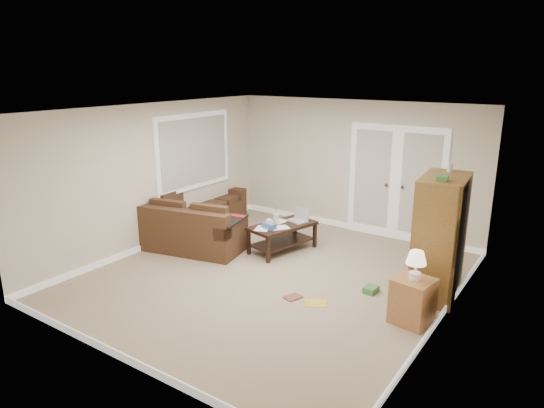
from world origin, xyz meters
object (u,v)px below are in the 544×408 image
Objects in this scene: coffee_table at (283,236)px; tv_armoire at (440,236)px; sectional_sofa at (199,221)px; side_cabinet at (413,297)px.

tv_armoire is at bearing 10.72° from coffee_table.
sectional_sofa is 2.88× the size of side_cabinet.
coffee_table is (1.68, 0.30, -0.05)m from sectional_sofa.
side_cabinet is (0.00, -0.99, -0.51)m from tv_armoire.
sectional_sofa is at bearing 175.29° from tv_armoire.
side_cabinet is at bearing -96.14° from tv_armoire.
tv_armoire reaches higher than side_cabinet.
coffee_table is 0.71× the size of tv_armoire.
tv_armoire is at bearing -10.46° from sectional_sofa.
sectional_sofa is 4.43m from side_cabinet.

